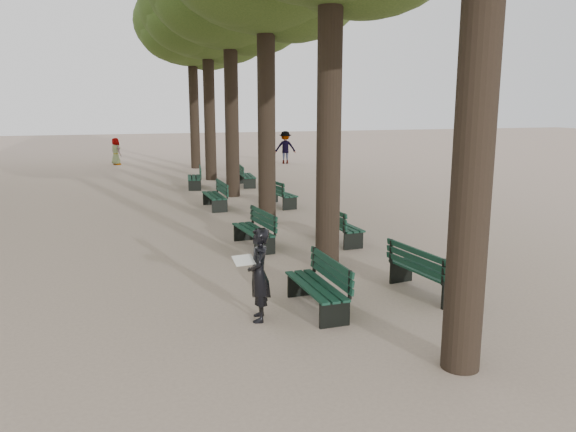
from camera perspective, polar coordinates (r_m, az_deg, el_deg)
name	(u,v)px	position (r m, az deg, el deg)	size (l,w,h in m)	color
ground	(308,325)	(9.28, 2.02, -11.05)	(120.00, 120.00, 0.00)	tan
tree_central_4	(207,8)	(26.76, -8.26, 20.14)	(6.00, 6.00, 9.95)	#33261C
tree_central_5	(191,23)	(31.66, -9.79, 18.72)	(6.00, 6.00, 9.95)	#33261C
bench_left_0	(316,295)	(9.82, 2.90, -8.06)	(0.62, 1.82, 0.92)	black
bench_left_1	(253,237)	(14.00, -3.53, -2.12)	(0.76, 1.85, 0.92)	black
bench_left_2	(215,201)	(19.30, -7.46, 1.56)	(0.63, 1.82, 0.92)	black
bench_left_3	(194,182)	(24.10, -9.50, 3.46)	(0.79, 1.86, 0.92)	black
bench_right_0	(426,280)	(10.94, 13.85, -6.34)	(0.79, 1.86, 0.92)	black
bench_right_1	(340,232)	(14.57, 5.29, -1.61)	(0.67, 1.83, 0.92)	black
bench_right_2	(280,198)	(19.58, -0.79, 1.80)	(0.81, 1.86, 0.92)	black
bench_right_3	(247,180)	(24.41, -4.18, 3.69)	(0.73, 1.84, 0.92)	black
man_with_map	(259,275)	(9.26, -2.97, -5.96)	(0.66, 0.68, 1.57)	black
pedestrian_d	(116,151)	(34.26, -17.08, 6.29)	(0.76, 0.31, 1.56)	#262628
pedestrian_b	(285,147)	(33.44, -0.28, 6.99)	(1.24, 0.38, 1.91)	#262628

